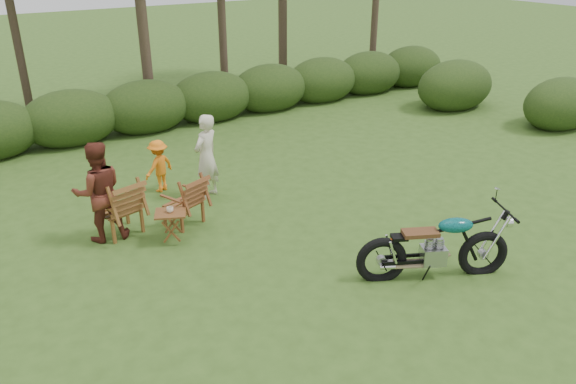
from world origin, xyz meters
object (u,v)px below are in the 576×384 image
lawn_chair_right (185,224)px  child (161,190)px  adult_b (106,238)px  motorcycle (430,275)px  adult_a (209,196)px  lawn_chair_left (122,233)px  side_table (172,227)px  cup (170,210)px

lawn_chair_right → child: bearing=-117.3°
lawn_chair_right → adult_b: bearing=-30.8°
motorcycle → adult_a: 4.93m
lawn_chair_left → side_table: side_table is taller
motorcycle → cup: size_ratio=19.09×
motorcycle → child: size_ratio=2.06×
lawn_chair_right → adult_a: 1.26m
lawn_chair_right → child: child is taller
motorcycle → adult_b: size_ratio=1.28×
lawn_chair_right → side_table: side_table is taller
cup → adult_b: adult_b is taller
adult_a → adult_b: adult_b is taller
cup → child: cup is taller
lawn_chair_right → adult_b: 1.43m
lawn_chair_right → adult_a: bearing=-157.2°
motorcycle → side_table: motorcycle is taller
lawn_chair_left → adult_a: size_ratio=0.61×
cup → adult_a: 2.02m
lawn_chair_right → lawn_chair_left: lawn_chair_left is taller
adult_b → child: size_ratio=1.62×
lawn_chair_right → adult_b: size_ratio=0.55×
adult_a → lawn_chair_right: bearing=15.2°
side_table → adult_b: 1.26m
lawn_chair_right → adult_b: adult_b is taller
motorcycle → adult_a: bearing=135.7°
motorcycle → adult_b: adult_b is taller
side_table → cup: bearing=96.2°
side_table → lawn_chair_right: bearing=49.1°
lawn_chair_right → cup: 0.91m
motorcycle → adult_a: (-1.68, 4.63, 0.00)m
lawn_chair_right → child: 1.71m
child → side_table: bearing=49.8°
cup → adult_b: bearing=142.6°
side_table → adult_a: 1.94m
lawn_chair_left → adult_a: adult_a is taller
cup → adult_a: adult_a is taller
lawn_chair_left → lawn_chair_right: bearing=151.9°
lawn_chair_right → lawn_chair_left: bearing=-34.7°
lawn_chair_left → adult_b: adult_b is taller
motorcycle → side_table: (-3.02, 3.26, 0.28)m
motorcycle → cup: cup is taller
adult_a → adult_b: bearing=-13.5°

